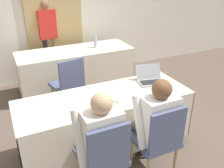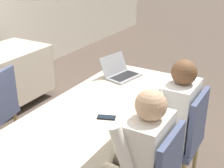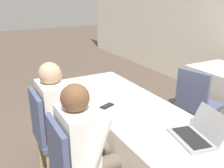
% 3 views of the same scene
% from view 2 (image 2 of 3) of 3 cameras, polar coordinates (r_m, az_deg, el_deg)
% --- Properties ---
extents(conference_table_near, '(2.08, 0.74, 0.75)m').
position_cam_2_polar(conference_table_near, '(2.66, -3.66, -7.74)').
color(conference_table_near, beige).
rests_on(conference_table_near, ground_plane).
extents(laptop, '(0.39, 0.36, 0.21)m').
position_cam_2_polar(laptop, '(3.16, 1.66, 2.04)').
color(laptop, '#99999E').
rests_on(laptop, conference_table_near).
extents(cell_phone, '(0.11, 0.15, 0.01)m').
position_cam_2_polar(cell_phone, '(2.41, -1.03, -6.12)').
color(cell_phone, black).
rests_on(cell_phone, conference_table_near).
extents(paper_beside_laptop, '(0.25, 0.32, 0.00)m').
position_cam_2_polar(paper_beside_laptop, '(2.12, -13.85, -11.54)').
color(paper_beside_laptop, white).
rests_on(paper_beside_laptop, conference_table_near).
extents(paper_centre_table, '(0.32, 0.36, 0.00)m').
position_cam_2_polar(paper_centre_table, '(2.26, -7.47, -8.64)').
color(paper_centre_table, white).
rests_on(paper_centre_table, conference_table_near).
extents(chair_near_right, '(0.44, 0.44, 0.92)m').
position_cam_2_polar(chair_near_right, '(2.69, 12.48, -9.36)').
color(chair_near_right, tan).
rests_on(chair_near_right, ground_plane).
extents(person_checkered_shirt, '(0.50, 0.52, 1.18)m').
position_cam_2_polar(person_checkered_shirt, '(2.14, 4.61, -13.11)').
color(person_checkered_shirt, '#665B4C').
rests_on(person_checkered_shirt, ground_plane).
extents(person_white_shirt, '(0.50, 0.52, 1.18)m').
position_cam_2_polar(person_white_shirt, '(2.63, 10.63, -5.89)').
color(person_white_shirt, '#665B4C').
rests_on(person_white_shirt, ground_plane).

